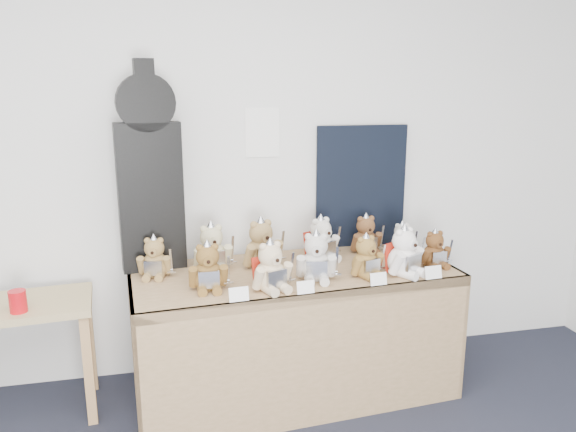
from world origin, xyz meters
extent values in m
plane|color=white|center=(0.00, 2.50, 1.35)|extent=(6.00, 0.00, 6.00)
cube|color=white|center=(0.67, 2.49, 1.52)|extent=(0.21, 0.00, 0.30)
cube|color=olive|center=(0.77, 2.07, 0.74)|extent=(1.89, 0.91, 0.06)
cube|color=olive|center=(0.80, 1.70, 0.38)|extent=(1.84, 0.16, 0.77)
cube|color=olive|center=(-0.14, 2.00, 0.38)|extent=(0.08, 0.77, 0.77)
cube|color=olive|center=(1.67, 2.14, 0.38)|extent=(0.08, 0.77, 0.77)
cube|color=tan|center=(-0.76, 2.14, 0.65)|extent=(0.84, 0.52, 0.04)
cube|color=#A57C47|center=(-0.38, 1.99, 0.32)|extent=(0.05, 0.05, 0.63)
cube|color=#A57C47|center=(-0.42, 2.36, 0.32)|extent=(0.05, 0.05, 0.63)
cube|color=black|center=(-0.01, 2.28, 1.19)|extent=(0.37, 0.15, 0.84)
cylinder|color=black|center=(-0.01, 2.28, 1.71)|extent=(0.33, 0.15, 0.31)
cube|color=black|center=(-0.01, 2.28, 1.84)|extent=(0.12, 0.11, 0.21)
cube|color=black|center=(1.30, 2.46, 1.16)|extent=(0.59, 0.04, 0.79)
cylinder|color=red|center=(-0.70, 2.02, 0.73)|extent=(0.09, 0.09, 0.12)
ellipsoid|color=brown|center=(0.26, 1.88, 0.84)|extent=(0.17, 0.14, 0.16)
sphere|color=brown|center=(0.26, 1.88, 0.95)|extent=(0.12, 0.12, 0.12)
cylinder|color=brown|center=(0.26, 1.83, 0.94)|extent=(0.05, 0.03, 0.05)
sphere|color=black|center=(0.26, 1.81, 0.94)|extent=(0.02, 0.02, 0.02)
sphere|color=brown|center=(0.22, 1.88, 0.99)|extent=(0.04, 0.04, 0.04)
sphere|color=brown|center=(0.30, 1.88, 0.99)|extent=(0.04, 0.04, 0.04)
cylinder|color=brown|center=(0.18, 1.86, 0.84)|extent=(0.05, 0.09, 0.12)
cylinder|color=brown|center=(0.34, 1.86, 0.84)|extent=(0.05, 0.09, 0.12)
cylinder|color=brown|center=(0.22, 1.82, 0.79)|extent=(0.05, 0.11, 0.05)
cylinder|color=brown|center=(0.30, 1.82, 0.79)|extent=(0.05, 0.11, 0.05)
cube|color=white|center=(0.26, 1.82, 0.84)|extent=(0.11, 0.02, 0.09)
cone|color=white|center=(0.26, 1.88, 1.00)|extent=(0.10, 0.10, 0.08)
cube|color=white|center=(0.36, 1.85, 0.87)|extent=(0.01, 0.04, 0.17)
cube|color=white|center=(0.36, 1.85, 0.80)|extent=(0.05, 0.01, 0.01)
ellipsoid|color=beige|center=(0.58, 1.80, 0.84)|extent=(0.21, 0.20, 0.17)
sphere|color=beige|center=(0.58, 1.80, 0.95)|extent=(0.13, 0.13, 0.13)
cylinder|color=beige|center=(0.60, 1.75, 0.95)|extent=(0.06, 0.04, 0.05)
sphere|color=black|center=(0.60, 1.73, 0.95)|extent=(0.02, 0.02, 0.02)
sphere|color=beige|center=(0.54, 1.79, 1.00)|extent=(0.04, 0.04, 0.04)
sphere|color=beige|center=(0.62, 1.82, 1.00)|extent=(0.04, 0.04, 0.04)
cylinder|color=beige|center=(0.51, 1.76, 0.85)|extent=(0.08, 0.11, 0.13)
cylinder|color=beige|center=(0.66, 1.81, 0.85)|extent=(0.08, 0.11, 0.13)
cylinder|color=beige|center=(0.56, 1.73, 0.79)|extent=(0.09, 0.12, 0.05)
cylinder|color=beige|center=(0.63, 1.76, 0.79)|extent=(0.09, 0.12, 0.05)
cube|color=white|center=(0.60, 1.74, 0.84)|extent=(0.11, 0.05, 0.09)
cone|color=white|center=(0.58, 1.80, 1.01)|extent=(0.11, 0.11, 0.08)
cube|color=white|center=(0.69, 1.81, 0.87)|extent=(0.03, 0.04, 0.18)
cube|color=white|center=(0.69, 1.81, 0.81)|extent=(0.05, 0.02, 0.01)
cube|color=#A12112|center=(0.56, 1.86, 0.85)|extent=(0.14, 0.08, 0.15)
ellipsoid|color=beige|center=(0.85, 1.90, 0.84)|extent=(0.20, 0.18, 0.18)
sphere|color=beige|center=(0.85, 1.90, 0.96)|extent=(0.13, 0.13, 0.13)
cylinder|color=beige|center=(0.84, 1.84, 0.95)|extent=(0.06, 0.04, 0.05)
sphere|color=black|center=(0.83, 1.82, 0.95)|extent=(0.02, 0.02, 0.02)
sphere|color=beige|center=(0.81, 1.91, 1.01)|extent=(0.04, 0.04, 0.04)
sphere|color=beige|center=(0.89, 1.89, 1.01)|extent=(0.04, 0.04, 0.04)
cylinder|color=beige|center=(0.76, 1.89, 0.85)|extent=(0.07, 0.10, 0.13)
cylinder|color=beige|center=(0.93, 1.86, 0.85)|extent=(0.07, 0.10, 0.13)
cylinder|color=beige|center=(0.80, 1.84, 0.79)|extent=(0.07, 0.12, 0.05)
cylinder|color=beige|center=(0.87, 1.83, 0.79)|extent=(0.07, 0.12, 0.05)
cube|color=white|center=(0.83, 1.83, 0.85)|extent=(0.12, 0.04, 0.10)
cone|color=white|center=(0.85, 1.90, 1.01)|extent=(0.11, 0.11, 0.08)
cube|color=white|center=(0.95, 1.84, 0.88)|extent=(0.02, 0.05, 0.18)
cube|color=white|center=(0.95, 1.84, 0.81)|extent=(0.05, 0.02, 0.01)
ellipsoid|color=olive|center=(1.13, 1.89, 0.83)|extent=(0.19, 0.17, 0.15)
sphere|color=olive|center=(1.13, 1.89, 0.93)|extent=(0.11, 0.11, 0.11)
cylinder|color=olive|center=(1.15, 1.85, 0.93)|extent=(0.05, 0.04, 0.05)
sphere|color=black|center=(1.15, 1.83, 0.93)|extent=(0.02, 0.02, 0.02)
sphere|color=olive|center=(1.10, 1.88, 0.98)|extent=(0.04, 0.04, 0.04)
sphere|color=olive|center=(1.17, 1.91, 0.98)|extent=(0.04, 0.04, 0.04)
cylinder|color=olive|center=(1.07, 1.85, 0.84)|extent=(0.07, 0.09, 0.12)
cylinder|color=olive|center=(1.21, 1.90, 0.84)|extent=(0.07, 0.09, 0.12)
cylinder|color=olive|center=(1.12, 1.83, 0.79)|extent=(0.08, 0.11, 0.05)
cylinder|color=olive|center=(1.18, 1.85, 0.79)|extent=(0.08, 0.11, 0.05)
cube|color=white|center=(1.15, 1.84, 0.84)|extent=(0.10, 0.05, 0.08)
cone|color=white|center=(1.13, 1.89, 0.98)|extent=(0.10, 0.10, 0.07)
cube|color=white|center=(1.23, 1.90, 0.86)|extent=(0.02, 0.04, 0.16)
cube|color=white|center=(1.23, 1.90, 0.80)|extent=(0.05, 0.02, 0.01)
ellipsoid|color=white|center=(1.35, 1.87, 0.84)|extent=(0.23, 0.22, 0.18)
sphere|color=white|center=(1.35, 1.87, 0.96)|extent=(0.13, 0.13, 0.13)
cylinder|color=white|center=(1.37, 1.82, 0.95)|extent=(0.06, 0.05, 0.06)
sphere|color=black|center=(1.38, 1.80, 0.95)|extent=(0.02, 0.02, 0.02)
sphere|color=white|center=(1.31, 1.85, 1.01)|extent=(0.04, 0.04, 0.04)
sphere|color=white|center=(1.38, 1.89, 1.01)|extent=(0.04, 0.04, 0.04)
cylinder|color=white|center=(1.28, 1.81, 0.85)|extent=(0.09, 0.11, 0.14)
cylinder|color=white|center=(1.43, 1.89, 0.85)|extent=(0.09, 0.11, 0.14)
cylinder|color=white|center=(1.34, 1.79, 0.79)|extent=(0.10, 0.13, 0.05)
cylinder|color=white|center=(1.41, 1.83, 0.79)|extent=(0.10, 0.13, 0.05)
cube|color=white|center=(1.38, 1.81, 0.85)|extent=(0.11, 0.07, 0.10)
cone|color=white|center=(1.35, 1.87, 1.02)|extent=(0.11, 0.11, 0.09)
cube|color=white|center=(1.46, 1.89, 0.88)|extent=(0.03, 0.05, 0.19)
cube|color=white|center=(1.46, 1.89, 0.81)|extent=(0.05, 0.03, 0.01)
cube|color=#A12112|center=(1.31, 1.93, 0.86)|extent=(0.14, 0.10, 0.16)
ellipsoid|color=brown|center=(1.58, 1.96, 0.83)|extent=(0.16, 0.14, 0.14)
sphere|color=brown|center=(1.58, 1.96, 0.92)|extent=(0.10, 0.10, 0.10)
cylinder|color=brown|center=(1.59, 1.92, 0.91)|extent=(0.05, 0.03, 0.04)
sphere|color=black|center=(1.59, 1.90, 0.91)|extent=(0.02, 0.02, 0.02)
sphere|color=brown|center=(1.55, 1.96, 0.96)|extent=(0.03, 0.03, 0.03)
sphere|color=brown|center=(1.62, 1.97, 0.96)|extent=(0.03, 0.03, 0.03)
cylinder|color=brown|center=(1.52, 1.94, 0.83)|extent=(0.05, 0.08, 0.11)
cylinder|color=brown|center=(1.65, 1.95, 0.83)|extent=(0.05, 0.08, 0.11)
cylinder|color=brown|center=(1.56, 1.91, 0.79)|extent=(0.05, 0.10, 0.04)
cylinder|color=brown|center=(1.62, 1.92, 0.79)|extent=(0.05, 0.10, 0.04)
cube|color=white|center=(1.59, 1.91, 0.83)|extent=(0.09, 0.03, 0.08)
cone|color=white|center=(1.58, 1.96, 0.97)|extent=(0.09, 0.09, 0.07)
cube|color=white|center=(1.67, 1.94, 0.86)|extent=(0.02, 0.04, 0.15)
cube|color=white|center=(1.67, 1.94, 0.80)|extent=(0.04, 0.01, 0.01)
ellipsoid|color=beige|center=(0.31, 2.18, 0.84)|extent=(0.20, 0.18, 0.18)
sphere|color=beige|center=(0.31, 2.18, 0.96)|extent=(0.13, 0.13, 0.13)
cylinder|color=beige|center=(0.32, 2.13, 0.95)|extent=(0.06, 0.04, 0.06)
sphere|color=black|center=(0.32, 2.11, 0.95)|extent=(0.02, 0.02, 0.02)
sphere|color=beige|center=(0.27, 2.18, 1.01)|extent=(0.04, 0.04, 0.04)
sphere|color=beige|center=(0.35, 2.19, 1.01)|extent=(0.04, 0.04, 0.04)
cylinder|color=beige|center=(0.23, 2.15, 0.85)|extent=(0.06, 0.10, 0.13)
cylinder|color=beige|center=(0.40, 2.17, 0.85)|extent=(0.06, 0.10, 0.13)
cylinder|color=beige|center=(0.28, 2.11, 0.79)|extent=(0.07, 0.12, 0.05)
cylinder|color=beige|center=(0.36, 2.13, 0.79)|extent=(0.07, 0.12, 0.05)
cube|color=white|center=(0.32, 2.11, 0.85)|extent=(0.12, 0.04, 0.10)
cone|color=white|center=(0.31, 2.18, 1.02)|extent=(0.11, 0.11, 0.09)
cube|color=white|center=(0.43, 2.17, 0.88)|extent=(0.02, 0.05, 0.19)
cube|color=white|center=(0.43, 2.17, 0.81)|extent=(0.05, 0.02, 0.01)
ellipsoid|color=#A18250|center=(0.59, 2.17, 0.85)|extent=(0.23, 0.21, 0.19)
sphere|color=#A18250|center=(0.59, 2.17, 0.97)|extent=(0.14, 0.14, 0.14)
cylinder|color=#A18250|center=(0.61, 2.11, 0.96)|extent=(0.06, 0.05, 0.06)
sphere|color=black|center=(0.62, 2.09, 0.96)|extent=(0.02, 0.02, 0.02)
sphere|color=#A18250|center=(0.55, 2.15, 1.03)|extent=(0.04, 0.04, 0.04)
sphere|color=#A18250|center=(0.64, 2.18, 1.03)|extent=(0.04, 0.04, 0.04)
cylinder|color=#A18250|center=(0.52, 2.12, 0.86)|extent=(0.08, 0.11, 0.14)
cylinder|color=#A18250|center=(0.69, 2.17, 0.86)|extent=(0.08, 0.11, 0.14)
cylinder|color=#A18250|center=(0.57, 2.09, 0.79)|extent=(0.09, 0.13, 0.06)
cylinder|color=#A18250|center=(0.65, 2.12, 0.79)|extent=(0.09, 0.13, 0.06)
cube|color=white|center=(0.62, 2.10, 0.85)|extent=(0.12, 0.06, 0.10)
cone|color=white|center=(0.59, 2.17, 1.03)|extent=(0.12, 0.12, 0.09)
cube|color=white|center=(0.72, 2.17, 0.88)|extent=(0.03, 0.05, 0.20)
cube|color=white|center=(0.72, 2.17, 0.81)|extent=(0.06, 0.02, 0.01)
ellipsoid|color=silver|center=(0.97, 2.22, 0.84)|extent=(0.22, 0.21, 0.18)
sphere|color=silver|center=(0.97, 2.22, 0.96)|extent=(0.13, 0.13, 0.13)
cylinder|color=silver|center=(0.99, 2.17, 0.95)|extent=(0.06, 0.05, 0.05)
sphere|color=black|center=(1.00, 2.16, 0.95)|extent=(0.02, 0.02, 0.02)
sphere|color=silver|center=(0.93, 2.20, 1.01)|extent=(0.04, 0.04, 0.04)
sphere|color=silver|center=(1.01, 2.24, 1.01)|extent=(0.04, 0.04, 0.04)
cylinder|color=silver|center=(0.90, 2.17, 0.85)|extent=(0.09, 0.11, 0.13)
cylinder|color=silver|center=(1.05, 2.24, 0.85)|extent=(0.09, 0.11, 0.13)
cylinder|color=silver|center=(0.96, 2.15, 0.79)|extent=(0.10, 0.13, 0.05)
cylinder|color=silver|center=(1.03, 2.19, 0.79)|extent=(0.10, 0.13, 0.05)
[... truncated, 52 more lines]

